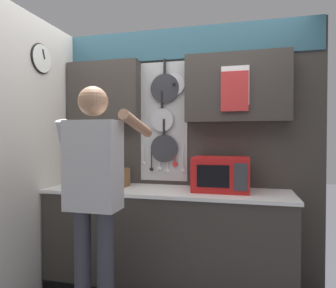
# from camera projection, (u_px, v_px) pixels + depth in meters

# --- Properties ---
(base_cabinet_counter) EXTENTS (2.19, 0.59, 0.90)m
(base_cabinet_counter) POSITION_uv_depth(u_px,v_px,m) (166.00, 240.00, 2.69)
(base_cabinet_counter) COLOR #38332D
(base_cabinet_counter) RESTS_ON ground_plane
(back_wall_unit) EXTENTS (2.76, 0.23, 2.44)m
(back_wall_unit) POSITION_uv_depth(u_px,v_px,m) (174.00, 126.00, 2.92)
(back_wall_unit) COLOR #38332D
(back_wall_unit) RESTS_ON ground_plane
(side_wall) EXTENTS (0.07, 1.60, 2.44)m
(side_wall) POSITION_uv_depth(u_px,v_px,m) (27.00, 154.00, 2.54)
(side_wall) COLOR silver
(side_wall) RESTS_ON ground_plane
(microwave) EXTENTS (0.48, 0.35, 0.30)m
(microwave) POSITION_uv_depth(u_px,v_px,m) (221.00, 174.00, 2.61)
(microwave) COLOR red
(microwave) RESTS_ON base_cabinet_counter
(knife_block) EXTENTS (0.12, 0.16, 0.26)m
(knife_block) POSITION_uv_depth(u_px,v_px,m) (121.00, 177.00, 2.84)
(knife_block) COLOR brown
(knife_block) RESTS_ON base_cabinet_counter
(utensil_crock) EXTENTS (0.11, 0.11, 0.35)m
(utensil_crock) POSITION_uv_depth(u_px,v_px,m) (106.00, 177.00, 2.88)
(utensil_crock) COLOR white
(utensil_crock) RESTS_ON base_cabinet_counter
(person) EXTENTS (0.54, 0.67, 1.74)m
(person) POSITION_uv_depth(u_px,v_px,m) (94.00, 183.00, 2.16)
(person) COLOR #383842
(person) RESTS_ON ground_plane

